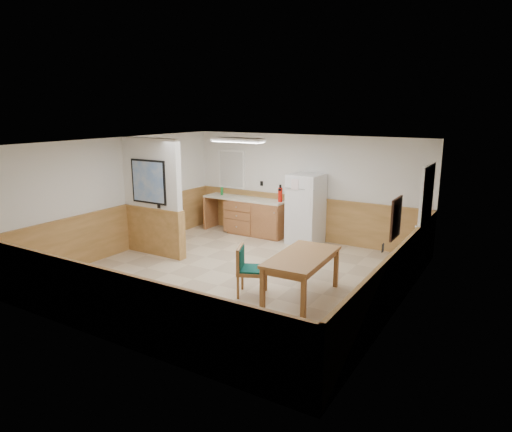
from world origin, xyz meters
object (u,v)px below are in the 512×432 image
Objects in this scene: dining_table at (302,261)px; fire_extinguisher at (280,194)px; dining_chair at (247,267)px; refrigerator at (306,209)px; soap_bottle at (222,191)px; dining_bench at (379,294)px.

fire_extinguisher reaches higher than dining_table.
fire_extinguisher reaches higher than dining_chair.
refrigerator is 1.92× the size of dining_chair.
dining_table is (1.31, -2.95, -0.16)m from refrigerator.
soap_bottle reaches higher than dining_table.
dining_table is 4.82m from soap_bottle.
refrigerator is 3.94× the size of fire_extinguisher.
dining_bench is 3.65× the size of fire_extinguisher.
dining_bench is (1.29, 0.01, -0.31)m from dining_table.
dining_bench is 4.55m from fire_extinguisher.
dining_table is 7.98× the size of soap_bottle.
refrigerator is 0.99× the size of dining_table.
dining_chair reaches higher than dining_bench.
dining_table is 3.98× the size of fire_extinguisher.
fire_extinguisher reaches higher than dining_bench.
dining_bench is 1.78× the size of dining_chair.
fire_extinguisher reaches higher than soap_bottle.
dining_table is at bearing -62.14° from refrigerator.
soap_bottle is at bearing 107.75° from dining_chair.
fire_extinguisher is at bearing 86.38° from dining_chair.
dining_chair is (0.46, -3.29, -0.32)m from refrigerator.
soap_bottle is (-3.74, 3.03, 0.35)m from dining_table.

